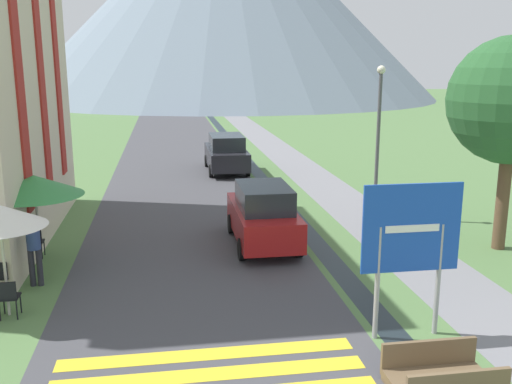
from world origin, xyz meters
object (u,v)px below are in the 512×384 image
Objects in this scene: cafe_chair_far_right at (35,240)px; streetlamp at (378,130)px; parked_car_near at (263,215)px; parked_car_far at (226,153)px; person_seated_far at (19,241)px; road_sign at (411,239)px; footbridge at (442,379)px; cafe_umbrella_middle_green at (34,185)px; tree_by_path at (512,101)px; cafe_chair_nearest at (8,296)px; person_standing_terrace at (34,245)px; cafe_chair_near_left at (0,275)px; cafe_chair_far_left at (26,243)px.

cafe_chair_far_right is 11.21m from streetlamp.
parked_car_near is 5.29m from streetlamp.
parked_car_far reaches higher than person_seated_far.
parked_car_far is 14.15m from person_seated_far.
road_sign is 10.02m from person_seated_far.
footbridge is at bearing -78.72° from parked_car_near.
cafe_umbrella_middle_green is 12.90m from tree_by_path.
streetlamp is at bearing 17.70° from cafe_umbrella_middle_green.
person_seated_far is at bearing -172.91° from parked_car_near.
parked_car_near is 0.89× the size of parked_car_far.
cafe_umbrella_middle_green is 10.88m from streetlamp.
parked_car_far is 10.44m from streetlamp.
streetlamp reaches higher than cafe_chair_nearest.
cafe_umbrella_middle_green reaches higher than footbridge.
road_sign is 1.24× the size of cafe_umbrella_middle_green.
cafe_chair_nearest is (-7.91, 2.04, -1.48)m from road_sign.
road_sign is at bearing -32.66° from cafe_umbrella_middle_green.
cafe_chair_nearest is 0.67× the size of person_seated_far.
streetlamp is at bearing -66.19° from parked_car_far.
cafe_chair_near_left is at bearing -140.14° from person_standing_terrace.
parked_car_far reaches higher than cafe_chair_near_left.
cafe_chair_far_left is 0.47m from person_seated_far.
footbridge is at bearing -50.97° from cafe_chair_nearest.
parked_car_near reaches higher than cafe_chair_near_left.
cafe_chair_far_right and cafe_chair_nearest have the same top height.
streetlamp is (10.20, 4.50, 2.04)m from person_standing_terrace.
cafe_umbrella_middle_green is at bearing 65.53° from cafe_chair_nearest.
streetlamp reaches higher than cafe_chair_far_left.
parked_car_far is 5.32× the size of cafe_chair_far_right.
footbridge is 9.72m from cafe_chair_near_left.
person_standing_terrace is at bearing 142.49° from footbridge.
cafe_chair_near_left is (-6.59, -2.81, -0.40)m from parked_car_near.
parked_car_far is 3.56× the size of person_seated_far.
cafe_chair_nearest is 3.27m from person_seated_far.
road_sign is 0.68× the size of parked_car_far.
person_standing_terrace is (0.14, -1.20, -1.21)m from cafe_umbrella_middle_green.
streetlamp is (10.89, 3.07, 2.36)m from person_seated_far.
person_seated_far is (-6.77, -12.42, -0.21)m from parked_car_far.
parked_car_far is at bearing 116.66° from tree_by_path.
tree_by_path reaches higher than parked_car_far.
cafe_chair_near_left is 0.14× the size of tree_by_path.
footbridge is at bearing -127.39° from tree_by_path.
parked_car_far is at bearing 95.34° from road_sign.
cafe_chair_near_left is 1.99m from person_seated_far.
cafe_chair_far_right is 1.00× the size of cafe_chair_nearest.
cafe_chair_near_left is 0.16× the size of streetlamp.
person_seated_far is (-0.51, 3.23, 0.19)m from cafe_chair_nearest.
parked_car_far is at bearing 63.83° from cafe_umbrella_middle_green.
person_standing_terrace is at bearing -176.10° from tree_by_path.
footbridge is 9.26m from tree_by_path.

